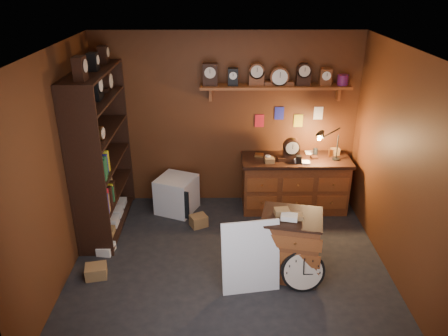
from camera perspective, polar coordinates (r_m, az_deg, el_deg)
floor at (r=5.79m, az=0.68°, el=-12.39°), size 4.00×4.00×0.00m
room_shell at (r=5.06m, az=1.25°, el=4.21°), size 4.02×3.62×2.71m
shelving_unit at (r=6.26m, az=-16.10°, el=2.72°), size 0.47×1.60×2.58m
workbench at (r=6.90m, az=9.20°, el=-1.64°), size 1.66×0.66×1.36m
low_cabinet at (r=5.45m, az=8.66°, el=-9.61°), size 0.82×0.74×0.90m
big_round_clock at (r=5.34m, az=10.25°, el=-13.07°), size 0.52×0.17×0.52m
white_panel at (r=5.43m, az=3.39°, el=-15.32°), size 0.70×0.29×0.90m
mini_fridge at (r=6.85m, az=-6.20°, el=-3.46°), size 0.71×0.73×0.56m
floor_box_a at (r=5.75m, az=-16.37°, el=-12.83°), size 0.29×0.26×0.16m
floor_box_b at (r=6.16m, az=-15.15°, el=-10.14°), size 0.23×0.26×0.12m
floor_box_c at (r=6.51m, az=-3.33°, el=-6.89°), size 0.29×0.28×0.17m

